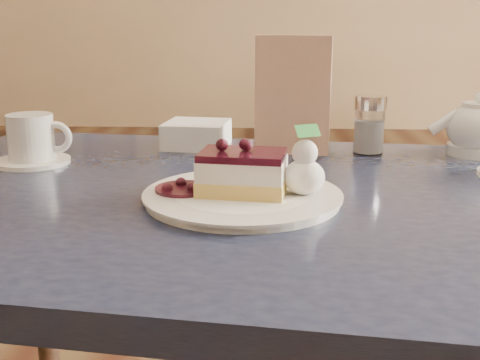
{
  "coord_description": "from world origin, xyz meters",
  "views": [
    {
      "loc": [
        0.05,
        -0.66,
        1.01
      ],
      "look_at": [
        0.01,
        0.09,
        0.81
      ],
      "focal_mm": 45.0,
      "sensor_mm": 36.0,
      "label": 1
    }
  ],
  "objects_px": {
    "main_table": "(248,241)",
    "dessert_plate": "(243,197)",
    "cheesecake_slice": "(243,173)",
    "coffee_set": "(33,142)"
  },
  "relations": [
    {
      "from": "cheesecake_slice",
      "to": "coffee_set",
      "type": "height_order",
      "value": "coffee_set"
    },
    {
      "from": "dessert_plate",
      "to": "main_table",
      "type": "bearing_deg",
      "value": 82.91
    },
    {
      "from": "main_table",
      "to": "coffee_set",
      "type": "xyz_separation_m",
      "value": [
        -0.39,
        0.16,
        0.12
      ]
    },
    {
      "from": "dessert_plate",
      "to": "coffee_set",
      "type": "height_order",
      "value": "coffee_set"
    },
    {
      "from": "dessert_plate",
      "to": "cheesecake_slice",
      "type": "height_order",
      "value": "cheesecake_slice"
    },
    {
      "from": "coffee_set",
      "to": "cheesecake_slice",
      "type": "bearing_deg",
      "value": -28.78
    },
    {
      "from": "main_table",
      "to": "dessert_plate",
      "type": "xyz_separation_m",
      "value": [
        -0.01,
        -0.05,
        0.09
      ]
    },
    {
      "from": "main_table",
      "to": "dessert_plate",
      "type": "distance_m",
      "value": 0.1
    },
    {
      "from": "main_table",
      "to": "dessert_plate",
      "type": "height_order",
      "value": "dessert_plate"
    },
    {
      "from": "main_table",
      "to": "dessert_plate",
      "type": "bearing_deg",
      "value": -90.0
    }
  ]
}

